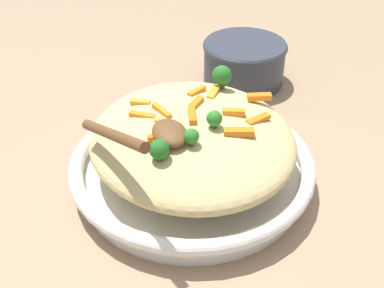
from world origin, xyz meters
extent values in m
plane|color=#9E7F60|center=(0.00, 0.00, 0.00)|extent=(2.40, 2.40, 0.00)
cylinder|color=white|center=(0.00, 0.00, 0.01)|extent=(0.30, 0.30, 0.02)
torus|color=white|center=(0.00, 0.00, 0.03)|extent=(0.32, 0.32, 0.02)
torus|color=black|center=(0.00, 0.00, 0.04)|extent=(0.31, 0.31, 0.00)
ellipsoid|color=#D1BA7A|center=(0.00, 0.00, 0.07)|extent=(0.28, 0.26, 0.06)
cube|color=orange|center=(-0.05, -0.04, 0.10)|extent=(0.02, 0.04, 0.01)
cube|color=orange|center=(0.00, 0.00, 0.11)|extent=(0.04, 0.02, 0.01)
cube|color=orange|center=(-0.03, 0.05, 0.10)|extent=(0.02, 0.04, 0.01)
cube|color=orange|center=(-0.03, -0.08, 0.10)|extent=(0.02, 0.04, 0.01)
cube|color=orange|center=(0.03, -0.02, 0.10)|extent=(0.03, 0.03, 0.01)
cube|color=orange|center=(0.03, 0.03, 0.10)|extent=(0.04, 0.02, 0.01)
cube|color=orange|center=(0.02, -0.10, 0.10)|extent=(0.02, 0.03, 0.01)
cube|color=orange|center=(-0.01, 0.04, 0.10)|extent=(0.04, 0.02, 0.01)
cube|color=orange|center=(-0.01, -0.05, 0.10)|extent=(0.02, 0.03, 0.01)
cube|color=orange|center=(0.05, -0.05, 0.10)|extent=(0.03, 0.03, 0.01)
cube|color=orange|center=(0.06, -0.03, 0.10)|extent=(0.02, 0.03, 0.01)
cube|color=orange|center=(0.03, 0.06, 0.10)|extent=(0.03, 0.03, 0.01)
cube|color=orange|center=(0.06, 0.05, 0.10)|extent=(0.02, 0.03, 0.01)
cylinder|color=#296820|center=(-0.03, -0.02, 0.10)|extent=(0.01, 0.01, 0.01)
sphere|color=#2D7A28|center=(-0.03, -0.02, 0.11)|extent=(0.02, 0.02, 0.02)
cylinder|color=#205B1C|center=(0.07, -0.07, 0.10)|extent=(0.01, 0.01, 0.01)
sphere|color=#236B23|center=(0.07, -0.07, 0.11)|extent=(0.03, 0.03, 0.03)
cylinder|color=#205B1C|center=(-0.06, 0.06, 0.10)|extent=(0.01, 0.01, 0.01)
sphere|color=#236B23|center=(-0.06, 0.06, 0.11)|extent=(0.02, 0.02, 0.02)
cylinder|color=#296820|center=(-0.05, 0.02, 0.10)|extent=(0.01, 0.01, 0.01)
sphere|color=#2D7A28|center=(-0.05, 0.02, 0.11)|extent=(0.02, 0.02, 0.02)
ellipsoid|color=brown|center=(-0.03, 0.04, 0.11)|extent=(0.06, 0.04, 0.02)
cylinder|color=brown|center=(-0.05, 0.11, 0.13)|extent=(0.15, 0.05, 0.06)
cylinder|color=#333842|center=(0.23, -0.19, 0.04)|extent=(0.14, 0.14, 0.08)
torus|color=#333842|center=(0.23, -0.19, 0.07)|extent=(0.15, 0.15, 0.01)
camera|label=1|loc=(-0.47, 0.18, 0.43)|focal=45.17mm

